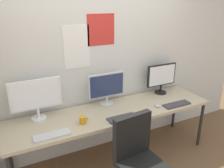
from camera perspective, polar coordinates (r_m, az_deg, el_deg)
name	(u,v)px	position (r m, az deg, el deg)	size (l,w,h in m)	color
wall_back	(100,61)	(3.10, -3.03, 5.82)	(5.08, 0.11, 2.60)	silver
desk	(114,114)	(2.97, 0.43, -7.47)	(2.68, 0.68, 0.74)	tan
monitor_left	(36,97)	(2.78, -18.47, -3.03)	(0.59, 0.18, 0.49)	silver
monitor_center	(107,87)	(3.02, -1.36, -0.82)	(0.51, 0.18, 0.44)	silver
monitor_right	(161,77)	(3.47, 12.28, 1.72)	(0.49, 0.18, 0.45)	black
keyboard_left	(52,135)	(2.52, -14.82, -12.31)	(0.38, 0.13, 0.02)	silver
keyboard_center	(122,118)	(2.76, 2.58, -8.47)	(0.37, 0.13, 0.02)	#38383D
keyboard_right	(177,104)	(3.21, 15.92, -4.93)	(0.39, 0.13, 0.02)	#38383D
computer_mouse	(157,106)	(3.10, 11.20, -5.33)	(0.06, 0.10, 0.03)	silver
coffee_mug	(83,120)	(2.66, -7.34, -8.97)	(0.11, 0.08, 0.09)	orange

